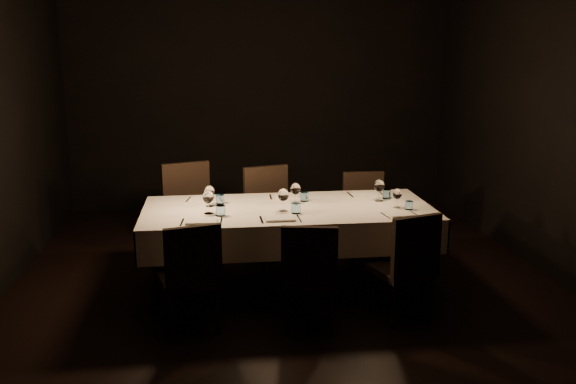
{
  "coord_description": "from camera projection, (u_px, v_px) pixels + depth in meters",
  "views": [
    {
      "loc": [
        -0.64,
        -5.11,
        2.12
      ],
      "look_at": [
        0.0,
        0.0,
        0.9
      ],
      "focal_mm": 38.0,
      "sensor_mm": 36.0,
      "label": 1
    }
  ],
  "objects": [
    {
      "name": "chair_far_center",
      "position": [
        270.0,
        211.0,
        6.08
      ],
      "size": [
        0.58,
        0.58,
        0.97
      ],
      "rotation": [
        0.0,
        0.0,
        0.29
      ],
      "color": "black",
      "rests_on": "ground"
    },
    {
      "name": "place_setting_near_right",
      "position": [
        401.0,
        203.0,
        5.22
      ],
      "size": [
        0.32,
        0.39,
        0.17
      ],
      "rotation": [
        0.0,
        0.0,
        0.14
      ],
      "color": "white",
      "rests_on": "dining_table"
    },
    {
      "name": "place_setting_far_center",
      "position": [
        295.0,
        193.0,
        5.53
      ],
      "size": [
        0.34,
        0.41,
        0.19
      ],
      "rotation": [
        0.0,
        0.0,
        -0.04
      ],
      "color": "white",
      "rests_on": "dining_table"
    },
    {
      "name": "chair_far_left",
      "position": [
        190.0,
        210.0,
        6.06
      ],
      "size": [
        0.61,
        0.61,
        1.01
      ],
      "rotation": [
        0.0,
        0.0,
        0.32
      ],
      "color": "black",
      "rests_on": "ground"
    },
    {
      "name": "dining_table",
      "position": [
        288.0,
        216.0,
        5.35
      ],
      "size": [
        2.52,
        1.12,
        0.76
      ],
      "color": "black",
      "rests_on": "ground"
    },
    {
      "name": "chair_far_right",
      "position": [
        365.0,
        211.0,
        6.25
      ],
      "size": [
        0.43,
        0.43,
        0.88
      ],
      "rotation": [
        0.0,
        0.0,
        -0.02
      ],
      "color": "black",
      "rests_on": "ground"
    },
    {
      "name": "chair_near_left",
      "position": [
        191.0,
        272.0,
        4.55
      ],
      "size": [
        0.51,
        0.51,
        0.87
      ],
      "rotation": [
        0.0,
        0.0,
        3.4
      ],
      "color": "black",
      "rests_on": "ground"
    },
    {
      "name": "chair_near_center",
      "position": [
        310.0,
        272.0,
        4.58
      ],
      "size": [
        0.48,
        0.48,
        0.86
      ],
      "rotation": [
        0.0,
        0.0,
        2.96
      ],
      "color": "black",
      "rests_on": "ground"
    },
    {
      "name": "chair_near_right",
      "position": [
        408.0,
        262.0,
        4.76
      ],
      "size": [
        0.54,
        0.54,
        0.89
      ],
      "rotation": [
        0.0,
        0.0,
        3.45
      ],
      "color": "black",
      "rests_on": "ground"
    },
    {
      "name": "room",
      "position": [
        288.0,
        123.0,
        5.16
      ],
      "size": [
        5.01,
        6.01,
        3.01
      ],
      "color": "black",
      "rests_on": "ground"
    },
    {
      "name": "place_setting_near_left",
      "position": [
        209.0,
        207.0,
        5.02
      ],
      "size": [
        0.37,
        0.42,
        0.2
      ],
      "rotation": [
        0.0,
        0.0,
        -0.07
      ],
      "color": "white",
      "rests_on": "dining_table"
    },
    {
      "name": "place_setting_far_right",
      "position": [
        377.0,
        190.0,
        5.63
      ],
      "size": [
        0.36,
        0.42,
        0.2
      ],
      "rotation": [
        0.0,
        0.0,
        0.04
      ],
      "color": "white",
      "rests_on": "dining_table"
    },
    {
      "name": "place_setting_near_center",
      "position": [
        285.0,
        205.0,
        5.1
      ],
      "size": [
        0.36,
        0.42,
        0.2
      ],
      "rotation": [
        0.0,
        0.0,
        0.02
      ],
      "color": "white",
      "rests_on": "dining_table"
    },
    {
      "name": "place_setting_far_left",
      "position": [
        210.0,
        196.0,
        5.44
      ],
      "size": [
        0.35,
        0.41,
        0.19
      ],
      "rotation": [
        0.0,
        0.0,
        -0.18
      ],
      "color": "white",
      "rests_on": "dining_table"
    }
  ]
}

